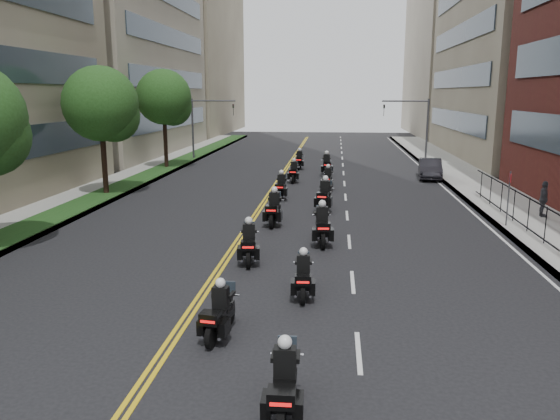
# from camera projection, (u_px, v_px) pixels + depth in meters

# --- Properties ---
(sidewalk_right) EXTENTS (4.00, 90.00, 0.15)m
(sidewalk_right) POSITION_uv_depth(u_px,v_px,m) (498.00, 199.00, 31.66)
(sidewalk_right) COLOR gray
(sidewalk_right) RESTS_ON ground
(sidewalk_left) EXTENTS (4.00, 90.00, 0.15)m
(sidewalk_left) POSITION_uv_depth(u_px,v_px,m) (101.00, 191.00, 34.04)
(sidewalk_left) COLOR gray
(sidewalk_left) RESTS_ON ground
(grass_strip) EXTENTS (2.00, 90.00, 0.04)m
(grass_strip) POSITION_uv_depth(u_px,v_px,m) (113.00, 190.00, 33.94)
(grass_strip) COLOR #183E16
(grass_strip) RESTS_ON sidewalk_left
(building_right_far) EXTENTS (15.00, 28.00, 26.00)m
(building_right_far) POSITION_uv_depth(u_px,v_px,m) (468.00, 44.00, 79.55)
(building_right_far) COLOR gray
(building_right_far) RESTS_ON ground
(building_left_far) EXTENTS (16.00, 28.00, 26.00)m
(building_left_far) POSITION_uv_depth(u_px,v_px,m) (178.00, 47.00, 83.86)
(building_left_far) COLOR #7B6E5A
(building_left_far) RESTS_ON ground
(street_trees) EXTENTS (4.40, 38.40, 7.98)m
(street_trees) POSITION_uv_depth(u_px,v_px,m) (57.00, 113.00, 26.66)
(street_trees) COLOR black
(street_trees) RESTS_ON ground
(traffic_signal_right) EXTENTS (4.09, 0.20, 5.60)m
(traffic_signal_right) POSITION_uv_depth(u_px,v_px,m) (416.00, 121.00, 47.68)
(traffic_signal_right) COLOR #3F3F44
(traffic_signal_right) RESTS_ON ground
(traffic_signal_left) EXTENTS (4.09, 0.20, 5.60)m
(traffic_signal_left) POSITION_uv_depth(u_px,v_px,m) (203.00, 120.00, 49.57)
(traffic_signal_left) COLOR #3F3F44
(traffic_signal_left) RESTS_ON ground
(motorcycle_1) EXTENTS (0.51, 2.20, 1.62)m
(motorcycle_1) POSITION_uv_depth(u_px,v_px,m) (284.00, 386.00, 10.36)
(motorcycle_1) COLOR black
(motorcycle_1) RESTS_ON ground
(motorcycle_2) EXTENTS (0.61, 2.08, 1.54)m
(motorcycle_2) POSITION_uv_depth(u_px,v_px,m) (219.00, 314.00, 13.81)
(motorcycle_2) COLOR black
(motorcycle_2) RESTS_ON ground
(motorcycle_3) EXTENTS (0.50, 2.07, 1.53)m
(motorcycle_3) POSITION_uv_depth(u_px,v_px,m) (303.00, 278.00, 16.55)
(motorcycle_3) COLOR black
(motorcycle_3) RESTS_ON ground
(motorcycle_4) EXTENTS (0.68, 2.28, 1.69)m
(motorcycle_4) POSITION_uv_depth(u_px,v_px,m) (249.00, 245.00, 19.89)
(motorcycle_4) COLOR black
(motorcycle_4) RESTS_ON ground
(motorcycle_5) EXTENTS (0.65, 2.48, 1.83)m
(motorcycle_5) POSITION_uv_depth(u_px,v_px,m) (322.00, 227.00, 22.30)
(motorcycle_5) COLOR black
(motorcycle_5) RESTS_ON ground
(motorcycle_6) EXTENTS (0.57, 2.45, 1.81)m
(motorcycle_6) POSITION_uv_depth(u_px,v_px,m) (274.00, 210.00, 25.59)
(motorcycle_6) COLOR black
(motorcycle_6) RESTS_ON ground
(motorcycle_7) EXTENTS (0.76, 2.52, 1.86)m
(motorcycle_7) POSITION_uv_depth(u_px,v_px,m) (325.00, 197.00, 28.67)
(motorcycle_7) COLOR black
(motorcycle_7) RESTS_ON ground
(motorcycle_8) EXTENTS (0.53, 2.31, 1.71)m
(motorcycle_8) POSITION_uv_depth(u_px,v_px,m) (281.00, 188.00, 31.84)
(motorcycle_8) COLOR black
(motorcycle_8) RESTS_ON ground
(motorcycle_9) EXTENTS (0.62, 2.22, 1.64)m
(motorcycle_9) POSITION_uv_depth(u_px,v_px,m) (328.00, 180.00, 34.97)
(motorcycle_9) COLOR black
(motorcycle_9) RESTS_ON ground
(motorcycle_10) EXTENTS (0.52, 2.26, 1.67)m
(motorcycle_10) POSITION_uv_depth(u_px,v_px,m) (294.00, 173.00, 37.90)
(motorcycle_10) COLOR black
(motorcycle_10) RESTS_ON ground
(motorcycle_11) EXTENTS (0.63, 2.52, 1.86)m
(motorcycle_11) POSITION_uv_depth(u_px,v_px,m) (327.00, 166.00, 40.94)
(motorcycle_11) COLOR black
(motorcycle_11) RESTS_ON ground
(motorcycle_12) EXTENTS (0.54, 2.33, 1.72)m
(motorcycle_12) POSITION_uv_depth(u_px,v_px,m) (299.00, 161.00, 44.45)
(motorcycle_12) COLOR black
(motorcycle_12) RESTS_ON ground
(parked_sedan) EXTENTS (1.99, 4.51, 1.44)m
(parked_sedan) POSITION_uv_depth(u_px,v_px,m) (430.00, 169.00, 39.48)
(parked_sedan) COLOR black
(parked_sedan) RESTS_ON ground
(pedestrian_c) EXTENTS (0.53, 1.07, 1.76)m
(pedestrian_c) POSITION_uv_depth(u_px,v_px,m) (544.00, 199.00, 26.59)
(pedestrian_c) COLOR #38383E
(pedestrian_c) RESTS_ON sidewalk_right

